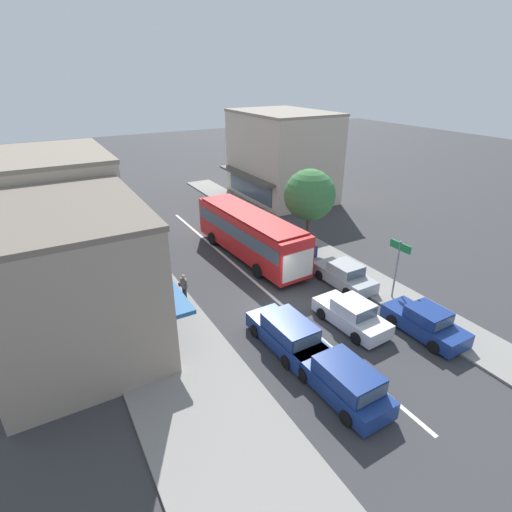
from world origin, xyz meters
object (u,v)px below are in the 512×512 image
parked_hatchback_kerb_third (294,243)px  wagon_adjacent_lane_lead (287,333)px  sedan_behind_bus_near (351,315)px  parked_sedan_kerb_front (425,322)px  street_tree_right (310,195)px  city_bus (250,232)px  pedestrian_browsing_midblock (184,286)px  pedestrian_with_handbag_near (143,235)px  traffic_light_downstreet (117,182)px  wagon_queue_far_back (343,380)px  parked_sedan_kerb_second (344,275)px  directional_road_sign (399,257)px

parked_hatchback_kerb_third → wagon_adjacent_lane_lead: bearing=-126.4°
sedan_behind_bus_near → wagon_adjacent_lane_lead: (-3.85, 0.22, 0.08)m
parked_sedan_kerb_front → street_tree_right: size_ratio=0.71×
city_bus → parked_hatchback_kerb_third: (3.16, -0.84, -1.17)m
city_bus → parked_hatchback_kerb_third: 3.48m
wagon_adjacent_lane_lead → street_tree_right: bearing=49.0°
pedestrian_browsing_midblock → sedan_behind_bus_near: bearing=-44.0°
pedestrian_with_handbag_near → traffic_light_downstreet: bearing=87.3°
parked_sedan_kerb_front → wagon_adjacent_lane_lead: bearing=158.8°
traffic_light_downstreet → street_tree_right: street_tree_right is taller
wagon_queue_far_back → parked_sedan_kerb_second: (6.22, 7.04, -0.08)m
parked_sedan_kerb_second → directional_road_sign: (1.37, -2.64, 2.01)m
directional_road_sign → pedestrian_browsing_midblock: directional_road_sign is taller
parked_hatchback_kerb_third → pedestrian_browsing_midblock: pedestrian_browsing_midblock is taller
parked_sedan_kerb_second → parked_hatchback_kerb_third: bearing=88.8°
parked_sedan_kerb_front → parked_hatchback_kerb_third: (-0.03, 11.44, 0.05)m
parked_sedan_kerb_front → directional_road_sign: (1.23, 3.21, 2.01)m
parked_sedan_kerb_second → wagon_adjacent_lane_lead: bearing=-152.8°
city_bus → pedestrian_browsing_midblock: city_bus is taller
parked_sedan_kerb_second → street_tree_right: (1.23, 5.51, 3.46)m
pedestrian_with_handbag_near → directional_road_sign: bearing=-53.2°
parked_hatchback_kerb_third → pedestrian_browsing_midblock: (-9.34, -2.68, 0.36)m
wagon_adjacent_lane_lead → street_tree_right: (7.65, 8.81, 3.38)m
wagon_queue_far_back → traffic_light_downstreet: bearing=95.2°
wagon_queue_far_back → pedestrian_with_handbag_near: bearing=99.1°
parked_sedan_kerb_second → directional_road_sign: bearing=-62.6°
wagon_adjacent_lane_lead → parked_hatchback_kerb_third: size_ratio=1.22×
parked_sedan_kerb_front → parked_hatchback_kerb_third: size_ratio=1.13×
parked_hatchback_kerb_third → directional_road_sign: size_ratio=1.04×
parked_hatchback_kerb_third → traffic_light_downstreet: (-8.87, 15.24, 2.15)m
street_tree_right → pedestrian_browsing_midblock: bearing=-166.0°
pedestrian_browsing_midblock → parked_sedan_kerb_second: bearing=-17.5°
city_bus → pedestrian_browsing_midblock: (-6.18, -3.53, -0.81)m
directional_road_sign → pedestrian_browsing_midblock: 12.06m
wagon_queue_far_back → parked_hatchback_kerb_third: 14.13m
directional_road_sign → wagon_adjacent_lane_lead: bearing=-175.2°
wagon_queue_far_back → parked_sedan_kerb_second: bearing=48.6°
sedan_behind_bus_near → traffic_light_downstreet: (-6.17, 24.34, 2.19)m
wagon_queue_far_back → sedan_behind_bus_near: size_ratio=1.06×
wagon_adjacent_lane_lead → parked_sedan_kerb_front: 7.05m
pedestrian_browsing_midblock → wagon_adjacent_lane_lead: bearing=-65.7°
parked_sedan_kerb_second → city_bus: bearing=115.3°
city_bus → parked_sedan_kerb_front: 12.75m
wagon_queue_far_back → wagon_adjacent_lane_lead: same height
wagon_queue_far_back → traffic_light_downstreet: 28.07m
traffic_light_downstreet → directional_road_sign: traffic_light_downstreet is taller
parked_hatchback_kerb_third → city_bus: bearing=165.1°
parked_hatchback_kerb_third → directional_road_sign: bearing=-81.3°
wagon_adjacent_lane_lead → parked_sedan_kerb_front: wagon_adjacent_lane_lead is taller
directional_road_sign → parked_hatchback_kerb_third: bearing=98.7°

